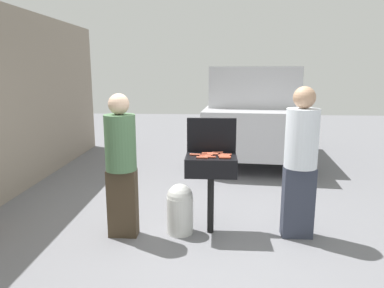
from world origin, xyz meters
TOP-DOWN VIEW (x-y plane):
  - ground_plane at (0.00, 0.00)m, footprint 24.00×24.00m
  - bbq_grill at (0.23, 0.11)m, footprint 0.60×0.44m
  - grill_lid_open at (0.23, 0.33)m, footprint 0.60×0.05m
  - hot_dog_0 at (0.18, 0.18)m, footprint 0.13×0.04m
  - hot_dog_1 at (0.38, 0.08)m, footprint 0.13×0.03m
  - hot_dog_2 at (0.39, 0.01)m, footprint 0.13×0.03m
  - hot_dog_3 at (0.04, 0.11)m, footprint 0.13×0.04m
  - hot_dog_4 at (0.18, 0.10)m, footprint 0.13×0.03m
  - hot_dog_5 at (0.40, 0.13)m, footprint 0.13×0.04m
  - hot_dog_6 at (0.25, 0.15)m, footprint 0.13×0.04m
  - hot_dog_7 at (0.38, -0.03)m, footprint 0.13×0.03m
  - hot_dog_8 at (0.37, 0.05)m, footprint 0.13×0.03m
  - hot_dog_9 at (0.13, -0.03)m, footprint 0.13×0.04m
  - hot_dog_10 at (0.30, 0.22)m, footprint 0.13×0.04m
  - hot_dog_11 at (0.22, 0.00)m, footprint 0.13×0.04m
  - hot_dog_12 at (0.16, 0.03)m, footprint 0.13×0.03m
  - propane_tank at (-0.14, 0.07)m, footprint 0.32×0.32m
  - person_left at (-0.81, -0.04)m, footprint 0.36×0.36m
  - person_right at (1.26, 0.07)m, footprint 0.37×0.37m
  - parked_minivan at (1.15, 4.34)m, footprint 2.36×4.56m

SIDE VIEW (x-z plane):
  - ground_plane at x=0.00m, z-range 0.00..0.00m
  - propane_tank at x=-0.14m, z-range 0.01..0.63m
  - bbq_grill at x=0.23m, z-range 0.34..1.30m
  - person_left at x=-0.81m, z-range 0.07..1.77m
  - person_right at x=1.26m, z-range 0.08..1.86m
  - hot_dog_0 at x=0.18m, z-range 0.96..0.99m
  - hot_dog_1 at x=0.38m, z-range 0.96..0.99m
  - hot_dog_2 at x=0.39m, z-range 0.96..0.99m
  - hot_dog_3 at x=0.04m, z-range 0.96..0.99m
  - hot_dog_4 at x=0.18m, z-range 0.96..0.99m
  - hot_dog_5 at x=0.40m, z-range 0.96..0.99m
  - hot_dog_6 at x=0.25m, z-range 0.96..0.99m
  - hot_dog_7 at x=0.38m, z-range 0.96..0.99m
  - hot_dog_8 at x=0.37m, z-range 0.96..0.99m
  - hot_dog_9 at x=0.13m, z-range 0.96..0.99m
  - hot_dog_10 at x=0.30m, z-range 0.96..0.99m
  - hot_dog_11 at x=0.22m, z-range 0.96..0.99m
  - hot_dog_12 at x=0.16m, z-range 0.96..0.99m
  - parked_minivan at x=1.15m, z-range 0.02..2.04m
  - grill_lid_open at x=0.23m, z-range 0.96..1.38m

